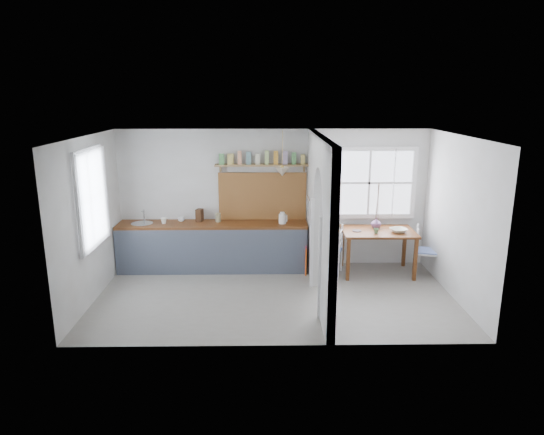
{
  "coord_description": "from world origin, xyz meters",
  "views": [
    {
      "loc": [
        -0.17,
        -7.37,
        3.21
      ],
      "look_at": [
        -0.05,
        0.2,
        1.28
      ],
      "focal_mm": 32.0,
      "sensor_mm": 36.0,
      "label": 1
    }
  ],
  "objects_px": {
    "chair_right": "(427,251)",
    "vase": "(376,223)",
    "kettle": "(282,218)",
    "dining_table": "(377,252)",
    "chair_left": "(330,250)"
  },
  "relations": [
    {
      "from": "chair_right",
      "to": "vase",
      "type": "xyz_separation_m",
      "value": [
        -0.9,
        0.25,
        0.47
      ]
    },
    {
      "from": "chair_left",
      "to": "vase",
      "type": "relative_size",
      "value": 4.65
    },
    {
      "from": "vase",
      "to": "chair_left",
      "type": "bearing_deg",
      "value": -166.83
    },
    {
      "from": "kettle",
      "to": "vase",
      "type": "height_order",
      "value": "kettle"
    },
    {
      "from": "dining_table",
      "to": "vase",
      "type": "distance_m",
      "value": 0.54
    },
    {
      "from": "chair_left",
      "to": "kettle",
      "type": "height_order",
      "value": "kettle"
    },
    {
      "from": "chair_right",
      "to": "kettle",
      "type": "relative_size",
      "value": 4.2
    },
    {
      "from": "chair_right",
      "to": "vase",
      "type": "relative_size",
      "value": 4.57
    },
    {
      "from": "chair_right",
      "to": "kettle",
      "type": "distance_m",
      "value": 2.71
    },
    {
      "from": "dining_table",
      "to": "chair_left",
      "type": "xyz_separation_m",
      "value": [
        -0.88,
        -0.02,
        0.05
      ]
    },
    {
      "from": "chair_left",
      "to": "vase",
      "type": "distance_m",
      "value": 1.0
    },
    {
      "from": "kettle",
      "to": "dining_table",
      "type": "bearing_deg",
      "value": 14.28
    },
    {
      "from": "kettle",
      "to": "vase",
      "type": "relative_size",
      "value": 1.09
    },
    {
      "from": "dining_table",
      "to": "vase",
      "type": "relative_size",
      "value": 6.68
    },
    {
      "from": "chair_left",
      "to": "vase",
      "type": "bearing_deg",
      "value": 120.54
    }
  ]
}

